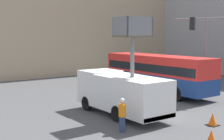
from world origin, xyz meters
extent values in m
plane|color=#4C4C4F|center=(0.00, 0.00, 0.00)|extent=(120.00, 120.00, 0.00)
cube|color=tan|center=(0.00, 22.73, 8.38)|extent=(44.00, 10.00, 16.77)
cube|color=white|center=(-1.13, 1.51, 1.50)|extent=(2.38, 2.03, 2.16)
cube|color=white|center=(-1.13, -1.88, 1.45)|extent=(2.38, 4.74, 2.06)
cube|color=red|center=(-1.13, -4.20, 0.57)|extent=(2.34, 0.10, 0.24)
cylinder|color=black|center=(-2.17, 1.51, 0.47)|extent=(0.30, 0.93, 0.93)
cylinder|color=black|center=(-0.08, 1.51, 0.47)|extent=(0.30, 0.93, 0.93)
cylinder|color=black|center=(-2.17, -1.88, 0.47)|extent=(0.30, 0.93, 0.93)
cylinder|color=black|center=(-0.08, -1.88, 0.47)|extent=(0.30, 0.93, 0.93)
cylinder|color=slate|center=(-1.13, -1.88, 3.64)|extent=(0.24, 0.24, 2.32)
cube|color=brown|center=(-1.13, -1.88, 4.85)|extent=(1.86, 1.41, 0.10)
cube|color=slate|center=(-2.02, -1.88, 5.43)|extent=(0.08, 1.41, 1.05)
cube|color=slate|center=(-0.23, -1.88, 5.43)|extent=(0.08, 1.41, 1.05)
cube|color=slate|center=(-1.13, -1.22, 5.43)|extent=(1.86, 0.08, 1.05)
cube|color=slate|center=(-1.13, -2.55, 5.43)|extent=(1.86, 0.08, 1.05)
cube|color=navy|center=(5.94, 3.43, 1.09)|extent=(2.59, 10.84, 1.24)
cube|color=red|center=(5.94, 3.43, 2.47)|extent=(2.59, 10.84, 1.51)
cube|color=black|center=(5.94, 3.43, 2.24)|extent=(2.61, 10.41, 0.67)
cylinder|color=black|center=(4.80, 6.79, 0.56)|extent=(0.30, 1.12, 1.12)
cylinder|color=black|center=(7.09, 6.79, 0.56)|extent=(0.30, 1.12, 1.12)
cylinder|color=black|center=(4.80, 0.07, 0.56)|extent=(0.30, 1.12, 1.12)
cylinder|color=black|center=(7.09, 0.07, 0.56)|extent=(0.30, 1.12, 1.12)
cylinder|color=slate|center=(8.43, 0.40, 3.24)|extent=(0.18, 0.18, 6.48)
cylinder|color=slate|center=(6.68, -0.36, 6.18)|extent=(1.64, 3.55, 0.13)
cube|color=black|center=(4.93, -1.13, 5.73)|extent=(0.42, 0.42, 0.90)
sphere|color=red|center=(4.93, -1.13, 5.98)|extent=(0.20, 0.20, 0.20)
cylinder|color=navy|center=(-3.11, -3.53, 0.40)|extent=(0.32, 0.32, 0.80)
cylinder|color=orange|center=(-3.11, -3.53, 1.12)|extent=(0.38, 0.38, 0.63)
sphere|color=tan|center=(-3.11, -3.53, 1.54)|extent=(0.22, 0.22, 0.22)
sphere|color=white|center=(-3.11, -3.53, 1.64)|extent=(0.23, 0.23, 0.23)
cylinder|color=navy|center=(2.99, 0.16, 0.42)|extent=(0.32, 0.32, 0.83)
cylinder|color=orange|center=(2.99, 0.16, 1.16)|extent=(0.38, 0.38, 0.66)
sphere|color=tan|center=(2.99, 0.16, 1.61)|extent=(0.23, 0.23, 0.23)
sphere|color=white|center=(2.99, 0.16, 1.71)|extent=(0.24, 0.24, 0.24)
cube|color=black|center=(1.61, -5.51, 0.01)|extent=(0.61, 0.61, 0.03)
cone|color=#F25B0F|center=(1.61, -5.51, 0.35)|extent=(0.49, 0.49, 0.70)
cone|color=#F25B0F|center=(-0.93, -7.33, 0.33)|extent=(0.46, 0.46, 0.66)
camera|label=1|loc=(-12.55, -15.82, 4.90)|focal=50.00mm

